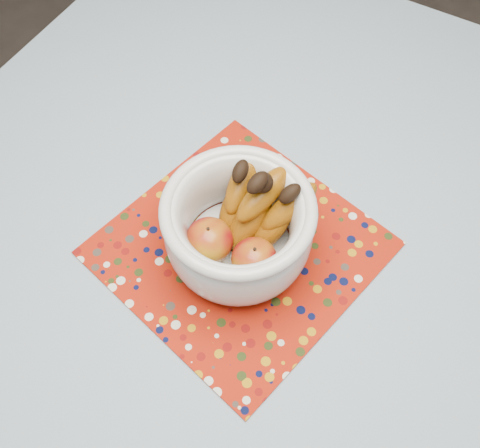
# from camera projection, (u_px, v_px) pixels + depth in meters

# --- Properties ---
(table) EXTENTS (1.20, 1.20, 0.75)m
(table) POSITION_uv_depth(u_px,v_px,m) (274.00, 249.00, 1.02)
(table) COLOR brown
(table) RESTS_ON ground
(tablecloth) EXTENTS (1.32, 1.32, 0.01)m
(tablecloth) POSITION_uv_depth(u_px,v_px,m) (276.00, 226.00, 0.95)
(tablecloth) COLOR slate
(tablecloth) RESTS_ON table
(placemat) EXTENTS (0.47, 0.47, 0.00)m
(placemat) POSITION_uv_depth(u_px,v_px,m) (239.00, 248.00, 0.92)
(placemat) COLOR #961708
(placemat) RESTS_ON tablecloth
(fruit_bowl) EXTENTS (0.24, 0.24, 0.18)m
(fruit_bowl) POSITION_uv_depth(u_px,v_px,m) (245.00, 223.00, 0.85)
(fruit_bowl) COLOR silver
(fruit_bowl) RESTS_ON placemat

